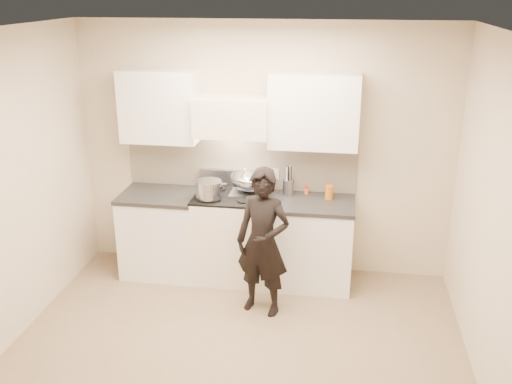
% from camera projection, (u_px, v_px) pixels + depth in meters
% --- Properties ---
extents(ground_plane, '(4.00, 4.00, 0.00)m').
position_uv_depth(ground_plane, '(234.00, 355.00, 4.93)').
color(ground_plane, '#856E53').
extents(room_shell, '(4.04, 3.54, 2.70)m').
position_uv_depth(room_shell, '(234.00, 166.00, 4.73)').
color(room_shell, beige).
rests_on(room_shell, ground).
extents(stove, '(0.76, 0.65, 0.96)m').
position_uv_depth(stove, '(232.00, 236.00, 6.13)').
color(stove, white).
rests_on(stove, ground).
extents(counter_right, '(0.92, 0.67, 0.92)m').
position_uv_depth(counter_right, '(309.00, 242.00, 6.01)').
color(counter_right, white).
rests_on(counter_right, ground).
extents(counter_left, '(0.82, 0.67, 0.92)m').
position_uv_depth(counter_left, '(162.00, 232.00, 6.25)').
color(counter_left, white).
rests_on(counter_left, ground).
extents(wok, '(0.42, 0.51, 0.34)m').
position_uv_depth(wok, '(250.00, 181.00, 6.01)').
color(wok, silver).
rests_on(wok, stove).
extents(stock_pot, '(0.38, 0.28, 0.18)m').
position_uv_depth(stock_pot, '(209.00, 189.00, 5.83)').
color(stock_pot, silver).
rests_on(stock_pot, stove).
extents(utensil_crock, '(0.12, 0.12, 0.32)m').
position_uv_depth(utensil_crock, '(288.00, 186.00, 6.01)').
color(utensil_crock, '#9694A8').
rests_on(utensil_crock, counter_right).
extents(spice_jar, '(0.04, 0.04, 0.09)m').
position_uv_depth(spice_jar, '(306.00, 190.00, 6.05)').
color(spice_jar, orange).
rests_on(spice_jar, counter_right).
extents(oil_glass, '(0.08, 0.08, 0.14)m').
position_uv_depth(oil_glass, '(329.00, 192.00, 5.91)').
color(oil_glass, '#C66012').
rests_on(oil_glass, counter_right).
extents(person, '(0.61, 0.48, 1.45)m').
position_uv_depth(person, '(263.00, 242.00, 5.38)').
color(person, black).
rests_on(person, ground).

